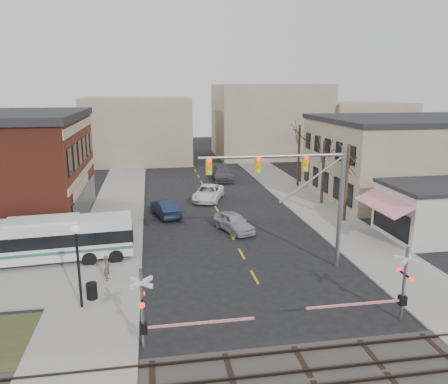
# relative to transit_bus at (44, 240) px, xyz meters

# --- Properties ---
(ground) EXTENTS (160.00, 160.00, 0.00)m
(ground) POSITION_rel_transit_bus_xyz_m (13.37, -6.52, -1.69)
(ground) COLOR black
(ground) RESTS_ON ground
(sidewalk_west) EXTENTS (5.00, 60.00, 0.12)m
(sidewalk_west) POSITION_rel_transit_bus_xyz_m (3.87, 13.48, -1.63)
(sidewalk_west) COLOR gray
(sidewalk_west) RESTS_ON ground
(sidewalk_east) EXTENTS (5.00, 60.00, 0.12)m
(sidewalk_east) POSITION_rel_transit_bus_xyz_m (22.87, 13.48, -1.63)
(sidewalk_east) COLOR gray
(sidewalk_east) RESTS_ON ground
(ballast_strip) EXTENTS (160.00, 5.00, 0.06)m
(ballast_strip) POSITION_rel_transit_bus_xyz_m (13.37, -14.52, -1.66)
(ballast_strip) COLOR #332D28
(ballast_strip) RESTS_ON ground
(rail_tracks) EXTENTS (160.00, 3.91, 0.14)m
(rail_tracks) POSITION_rel_transit_bus_xyz_m (13.37, -14.52, -1.57)
(rail_tracks) COLOR #2D231E
(rail_tracks) RESTS_ON ground
(tan_building) EXTENTS (20.30, 15.30, 8.50)m
(tan_building) POSITION_rel_transit_bus_xyz_m (35.37, 13.48, 2.57)
(tan_building) COLOR gray
(tan_building) RESTS_ON ground
(awning_shop) EXTENTS (9.74, 6.20, 4.30)m
(awning_shop) POSITION_rel_transit_bus_xyz_m (29.34, 0.48, 0.48)
(awning_shop) COLOR beige
(awning_shop) RESTS_ON ground
(tree_east_a) EXTENTS (0.28, 0.28, 6.75)m
(tree_east_a) POSITION_rel_transit_bus_xyz_m (23.87, 5.48, 1.81)
(tree_east_a) COLOR #382B21
(tree_east_a) RESTS_ON sidewalk_east
(tree_east_b) EXTENTS (0.28, 0.28, 6.30)m
(tree_east_b) POSITION_rel_transit_bus_xyz_m (24.17, 11.48, 1.58)
(tree_east_b) COLOR #382B21
(tree_east_b) RESTS_ON sidewalk_east
(tree_east_c) EXTENTS (0.28, 0.28, 7.20)m
(tree_east_c) POSITION_rel_transit_bus_xyz_m (24.37, 19.48, 2.03)
(tree_east_c) COLOR #382B21
(tree_east_c) RESTS_ON sidewalk_east
(transit_bus) EXTENTS (11.69, 3.48, 2.96)m
(transit_bus) POSITION_rel_transit_bus_xyz_m (0.00, 0.00, 0.00)
(transit_bus) COLOR silver
(transit_bus) RESTS_ON ground
(traffic_signal_mast) EXTENTS (9.27, 0.30, 8.00)m
(traffic_signal_mast) POSITION_rel_transit_bus_xyz_m (16.54, -3.74, 4.01)
(traffic_signal_mast) COLOR gray
(traffic_signal_mast) RESTS_ON ground
(rr_crossing_west) EXTENTS (5.60, 1.36, 4.00)m
(rr_crossing_west) POSITION_rel_transit_bus_xyz_m (7.06, -11.22, 0.28)
(rr_crossing_west) COLOR gray
(rr_crossing_west) RESTS_ON ground
(rr_crossing_east) EXTENTS (5.60, 1.36, 4.00)m
(rr_crossing_east) POSITION_rel_transit_bus_xyz_m (19.12, -10.75, 0.28)
(rr_crossing_east) COLOR gray
(rr_crossing_east) RESTS_ON ground
(street_lamp) EXTENTS (0.44, 0.44, 4.59)m
(street_lamp) POSITION_rel_transit_bus_xyz_m (3.29, -6.87, 1.69)
(street_lamp) COLOR black
(street_lamp) RESTS_ON sidewalk_west
(trash_bin) EXTENTS (0.60, 0.60, 0.91)m
(trash_bin) POSITION_rel_transit_bus_xyz_m (3.72, -5.97, -1.11)
(trash_bin) COLOR black
(trash_bin) RESTS_ON sidewalk_west
(car_a) EXTENTS (3.24, 4.88, 1.54)m
(car_a) POSITION_rel_transit_bus_xyz_m (13.76, 4.51, -0.91)
(car_a) COLOR #9D9DA1
(car_a) RESTS_ON ground
(car_b) EXTENTS (2.79, 5.05, 1.58)m
(car_b) POSITION_rel_transit_bus_xyz_m (8.37, 9.71, -0.90)
(car_b) COLOR #17213B
(car_b) RESTS_ON ground
(car_c) EXTENTS (4.27, 6.12, 1.55)m
(car_c) POSITION_rel_transit_bus_xyz_m (13.01, 14.91, -0.91)
(car_c) COLOR white
(car_c) RESTS_ON ground
(car_d) EXTENTS (2.58, 5.95, 1.70)m
(car_d) POSITION_rel_transit_bus_xyz_m (16.11, 24.73, -0.83)
(car_d) COLOR #45444A
(car_d) RESTS_ON ground
(pedestrian_near) EXTENTS (0.42, 0.61, 1.58)m
(pedestrian_near) POSITION_rel_transit_bus_xyz_m (4.36, -3.62, -0.77)
(pedestrian_near) COLOR #564944
(pedestrian_near) RESTS_ON sidewalk_west
(pedestrian_far) EXTENTS (1.14, 1.05, 1.87)m
(pedestrian_far) POSITION_rel_transit_bus_xyz_m (3.14, 0.51, -0.63)
(pedestrian_far) COLOR #2F2F52
(pedestrian_far) RESTS_ON sidewalk_west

